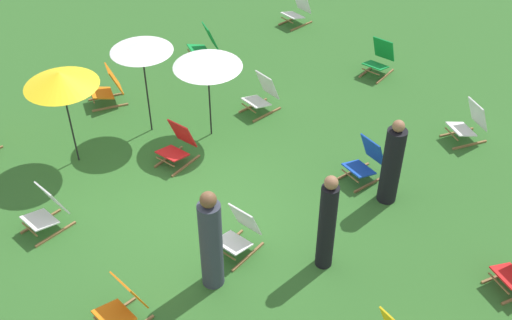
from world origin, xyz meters
The scene contains 18 objects.
ground_plane centered at (0.00, 0.00, 0.00)m, with size 40.00×40.00×0.00m, color #2D6026.
deckchair_0 centered at (-3.90, 0.28, 0.37)m, with size 0.67×0.86×0.83m.
deckchair_1 centered at (-4.24, 2.90, 0.37)m, with size 0.65×0.86×0.83m.
deckchair_2 centered at (-1.34, 5.65, 0.37)m, with size 0.65×0.86×0.83m.
deckchair_3 centered at (-1.13, -2.20, 0.37)m, with size 0.60×0.83×0.83m.
deckchair_4 centered at (1.07, 2.84, 0.37)m, with size 0.49×0.77×0.83m.
deckchair_7 centered at (1.16, 0.01, 0.37)m, with size 0.64×0.85×0.83m.
deckchair_8 centered at (-1.35, 0.41, 0.37)m, with size 0.67×0.86×0.83m.
deckchair_9 centered at (-4.33, 5.77, 0.37)m, with size 0.53×0.79×0.83m.
deckchair_10 centered at (1.44, 5.25, 0.37)m, with size 0.68×0.87×0.83m.
deckchair_12 centered at (1.30, -2.10, 0.37)m, with size 0.57×0.82×0.83m.
deckchair_14 centered at (-1.75, 2.67, 0.37)m, with size 0.53×0.79×0.83m.
umbrella_0 centered at (-2.51, 0.49, 1.87)m, with size 1.16×1.16×1.98m.
umbrella_1 centered at (-2.50, -1.09, 1.77)m, with size 1.29×1.29×1.90m.
umbrella_2 centered at (-1.68, 1.36, 1.64)m, with size 1.29×1.29×1.75m.
person_0 centered at (1.45, -0.69, 0.85)m, with size 0.44×0.44×1.79m.
person_1 centered at (2.18, 0.87, 0.85)m, with size 0.37×0.37×1.77m.
person_2 centered at (1.72, 2.74, 0.77)m, with size 0.43×0.43×1.66m.
Camera 1 is at (6.80, -3.91, 7.39)m, focal length 43.94 mm.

